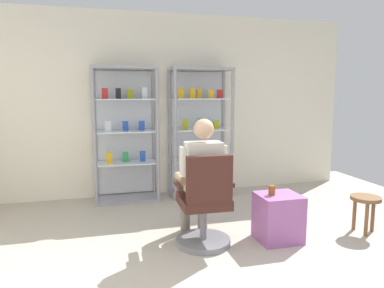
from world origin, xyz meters
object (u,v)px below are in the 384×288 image
Objects in this scene: display_cabinet_right at (199,131)px; storage_crate at (278,217)px; tea_glass at (272,190)px; wooden_stool at (365,204)px; seated_shopkeeper at (201,174)px; display_cabinet_left at (125,133)px; office_chair at (205,209)px.

display_cabinet_right is 2.06m from storage_crate.
tea_glass is 1.13m from wooden_stool.
wooden_stool is at bearing -2.77° from storage_crate.
storage_crate is at bearing -80.45° from display_cabinet_right.
wooden_stool is (1.03, -0.05, 0.08)m from storage_crate.
display_cabinet_right is at bearing 99.55° from storage_crate.
tea_glass is (-0.08, 0.00, 0.30)m from storage_crate.
seated_shopkeeper is 2.61× the size of storage_crate.
display_cabinet_left reaches higher than tea_glass.
display_cabinet_right is 2.46m from wooden_stool.
office_chair is at bearing -104.15° from display_cabinet_right.
display_cabinet_left is at bearing 110.42° from seated_shopkeeper.
seated_shopkeeper is 1.88m from wooden_stool.
display_cabinet_left is at bearing 179.92° from display_cabinet_right.
office_chair is 1.83m from wooden_stool.
display_cabinet_right is 1.98× the size of office_chair.
display_cabinet_left reaches higher than wooden_stool.
display_cabinet_right is at bearing -0.08° from display_cabinet_left.
display_cabinet_left is 1.98× the size of office_chair.
display_cabinet_right is at bearing 74.67° from seated_shopkeeper.
wooden_stool is at bearing -7.99° from seated_shopkeeper.
tea_glass is (0.71, -0.20, -0.17)m from seated_shopkeeper.
seated_shopkeeper is at bearing -69.58° from display_cabinet_left.
display_cabinet_left is at bearing 141.41° from wooden_stool.
office_chair is 0.73m from tea_glass.
office_chair is (0.63, -1.86, -0.57)m from display_cabinet_left.
seated_shopkeeper reaches higher than office_chair.
storage_crate is 1.04m from wooden_stool.
tea_glass is (0.71, -0.04, 0.15)m from office_chair.
storage_crate is at bearing -3.03° from office_chair.
office_chair is 0.36m from seated_shopkeeper.
storage_crate is (0.79, -0.21, -0.46)m from seated_shopkeeper.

